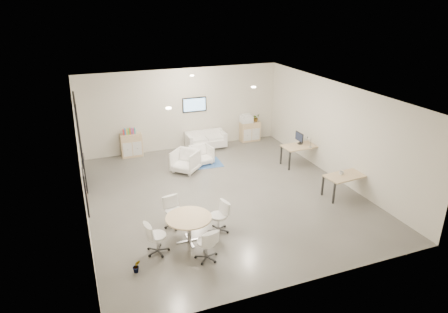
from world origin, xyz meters
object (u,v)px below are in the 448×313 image
armchair_left (185,160)px  desk_rear (302,147)px  sideboard_right (250,131)px  armchair_right (201,154)px  sideboard_left (131,145)px  round_table (189,220)px  desk_front (347,177)px  loveseat (206,140)px

armchair_left → desk_rear: 4.23m
sideboard_right → armchair_right: sideboard_right is taller
armchair_left → armchair_right: 0.88m
armchair_right → desk_rear: (3.38, -1.39, 0.30)m
sideboard_left → round_table: bearing=-86.2°
sideboard_right → armchair_left: bearing=-148.2°
desk_rear → round_table: 6.19m
armchair_right → desk_rear: desk_rear is taller
round_table → desk_rear: bearing=32.4°
desk_front → sideboard_left: bearing=129.1°
loveseat → armchair_left: 2.42m
sideboard_left → armchair_left: bearing=-54.3°
armchair_right → round_table: 5.07m
sideboard_right → desk_front: (0.62, -5.71, 0.22)m
armchair_left → desk_rear: bearing=31.5°
armchair_left → armchair_right: armchair_left is taller
armchair_left → desk_rear: armchair_left is taller
armchair_left → round_table: bearing=-60.6°
armchair_right → desk_front: size_ratio=0.52×
armchair_left → sideboard_right: bearing=75.9°
round_table → desk_front: bearing=7.3°
armchair_left → armchair_right: size_ratio=1.15×
armchair_right → sideboard_left: bearing=133.9°
sideboard_left → desk_rear: size_ratio=0.61×
loveseat → desk_front: desk_front is taller
sideboard_left → armchair_right: size_ratio=1.21×
loveseat → sideboard_left: bearing=177.1°
loveseat → desk_front: 6.16m
loveseat → round_table: round_table is taller
desk_rear → round_table: (-5.23, -3.32, -0.06)m
sideboard_left → desk_front: bearing=-45.5°
armchair_left → armchair_right: (0.74, 0.47, -0.06)m
sideboard_right → loveseat: size_ratio=0.53×
armchair_right → round_table: armchair_right is taller
sideboard_right → armchair_right: size_ratio=1.13×
loveseat → armchair_left: size_ratio=1.86×
desk_front → round_table: desk_front is taller
sideboard_left → armchair_right: 2.82m
armchair_left → round_table: size_ratio=0.74×
armchair_left → desk_rear: (4.12, -0.92, 0.25)m
armchair_right → armchair_left: bearing=-157.6°
armchair_left → desk_front: (4.07, -3.57, 0.21)m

